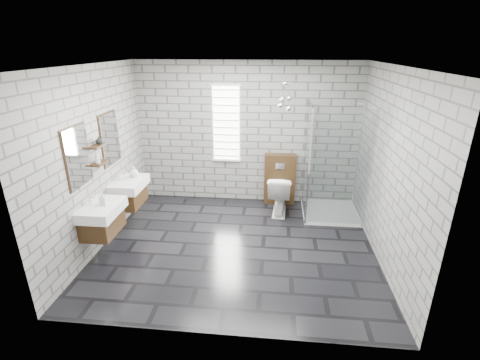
% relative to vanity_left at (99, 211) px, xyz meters
% --- Properties ---
extents(floor, '(4.20, 3.60, 0.02)m').
position_rel_vanity_left_xyz_m(floor, '(1.91, 0.49, -0.77)').
color(floor, black).
rests_on(floor, ground).
extents(ceiling, '(4.20, 3.60, 0.02)m').
position_rel_vanity_left_xyz_m(ceiling, '(1.91, 0.49, 1.95)').
color(ceiling, white).
rests_on(ceiling, wall_back).
extents(wall_back, '(4.20, 0.02, 2.70)m').
position_rel_vanity_left_xyz_m(wall_back, '(1.91, 2.30, 0.59)').
color(wall_back, gray).
rests_on(wall_back, floor).
extents(wall_front, '(4.20, 0.02, 2.70)m').
position_rel_vanity_left_xyz_m(wall_front, '(1.91, -1.32, 0.59)').
color(wall_front, gray).
rests_on(wall_front, floor).
extents(wall_left, '(0.02, 3.60, 2.70)m').
position_rel_vanity_left_xyz_m(wall_left, '(-0.20, 0.49, 0.59)').
color(wall_left, gray).
rests_on(wall_left, floor).
extents(wall_right, '(0.02, 3.60, 2.70)m').
position_rel_vanity_left_xyz_m(wall_right, '(4.02, 0.49, 0.59)').
color(wall_right, gray).
rests_on(wall_right, floor).
extents(vanity_left, '(0.47, 0.70, 1.57)m').
position_rel_vanity_left_xyz_m(vanity_left, '(0.00, 0.00, 0.00)').
color(vanity_left, '#3E2813').
rests_on(vanity_left, wall_left).
extents(vanity_right, '(0.47, 0.70, 1.57)m').
position_rel_vanity_left_xyz_m(vanity_right, '(0.00, 0.97, 0.00)').
color(vanity_right, '#3E2813').
rests_on(vanity_right, wall_left).
extents(shelf_lower, '(0.14, 0.30, 0.03)m').
position_rel_vanity_left_xyz_m(shelf_lower, '(-0.12, 0.44, 0.56)').
color(shelf_lower, '#3E2813').
rests_on(shelf_lower, wall_left).
extents(shelf_upper, '(0.14, 0.30, 0.03)m').
position_rel_vanity_left_xyz_m(shelf_upper, '(-0.12, 0.44, 0.82)').
color(shelf_upper, '#3E2813').
rests_on(shelf_upper, wall_left).
extents(window, '(0.56, 0.05, 1.48)m').
position_rel_vanity_left_xyz_m(window, '(1.51, 2.27, 0.79)').
color(window, white).
rests_on(window, wall_back).
extents(cistern_panel, '(0.60, 0.20, 1.00)m').
position_rel_vanity_left_xyz_m(cistern_panel, '(2.56, 2.19, -0.26)').
color(cistern_panel, '#3E2813').
rests_on(cistern_panel, floor).
extents(flush_plate, '(0.18, 0.01, 0.12)m').
position_rel_vanity_left_xyz_m(flush_plate, '(2.56, 2.08, 0.04)').
color(flush_plate, silver).
rests_on(flush_plate, cistern_panel).
extents(shower_enclosure, '(1.00, 1.00, 2.03)m').
position_rel_vanity_left_xyz_m(shower_enclosure, '(3.41, 1.67, -0.25)').
color(shower_enclosure, white).
rests_on(shower_enclosure, floor).
extents(pendant_cluster, '(0.23, 0.24, 0.81)m').
position_rel_vanity_left_xyz_m(pendant_cluster, '(2.59, 1.87, 1.34)').
color(pendant_cluster, silver).
rests_on(pendant_cluster, ceiling).
extents(toilet, '(0.46, 0.75, 0.75)m').
position_rel_vanity_left_xyz_m(toilet, '(2.56, 1.75, -0.38)').
color(toilet, white).
rests_on(toilet, floor).
extents(soap_bottle_a, '(0.10, 0.10, 0.19)m').
position_rel_vanity_left_xyz_m(soap_bottle_a, '(0.08, 0.01, 0.19)').
color(soap_bottle_a, '#B2B2B2').
rests_on(soap_bottle_a, vanity_left).
extents(soap_bottle_b, '(0.19, 0.19, 0.19)m').
position_rel_vanity_left_xyz_m(soap_bottle_b, '(0.08, 1.12, 0.19)').
color(soap_bottle_b, '#B2B2B2').
rests_on(soap_bottle_b, vanity_right).
extents(soap_bottle_c, '(0.07, 0.07, 0.19)m').
position_rel_vanity_left_xyz_m(soap_bottle_c, '(-0.11, 0.37, 0.67)').
color(soap_bottle_c, '#B2B2B2').
rests_on(soap_bottle_c, shelf_lower).
extents(vase, '(0.11, 0.11, 0.11)m').
position_rel_vanity_left_xyz_m(vase, '(-0.11, 0.49, 0.89)').
color(vase, '#B2B2B2').
rests_on(vase, shelf_upper).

